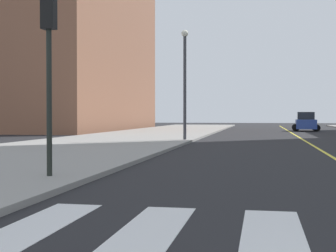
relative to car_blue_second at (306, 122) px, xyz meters
The scene contains 6 objects.
sidewalk_kerb_west 35.91m from the car_blue_second, 113.04° to the right, with size 10.00×120.00×0.15m, color gray.
lane_divider_paint 13.20m from the car_blue_second, 98.08° to the right, with size 0.16×80.00×0.01m, color yellow.
low_rise_brick_west 29.81m from the car_blue_second, behind, with size 16.00×32.00×20.54m, color brown.
car_blue_second is the anchor object (origin of this frame).
traffic_light_far_corner 45.17m from the car_blue_second, 102.98° to the right, with size 0.36×0.41×4.80m.
street_lamp 26.22m from the car_blue_second, 111.67° to the right, with size 0.44×0.44×7.07m.
Camera 1 is at (-2.87, -3.10, 1.73)m, focal length 53.51 mm.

